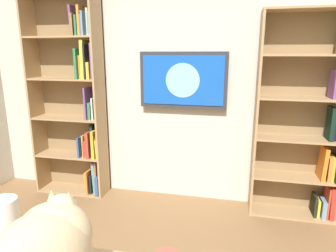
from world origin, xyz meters
TOP-DOWN VIEW (x-y plane):
  - wall_back at (0.00, -2.23)m, footprint 4.52×0.06m
  - bookshelf_left at (-1.34, -2.06)m, footprint 0.89×0.28m
  - bookshelf_right at (1.14, -2.06)m, footprint 0.81×0.28m
  - wall_mounted_tv at (-0.06, -2.15)m, footprint 0.91×0.07m
  - cat at (0.02, 0.16)m, footprint 0.32×0.56m
  - paper_towel_roll at (0.31, -0.00)m, footprint 0.11×0.11m

SIDE VIEW (x-z plane):
  - paper_towel_roll at x=0.31m, z-range 0.77..1.02m
  - bookshelf_left at x=-1.34m, z-range -0.06..1.93m
  - cat at x=0.02m, z-range 0.77..1.11m
  - bookshelf_right at x=1.14m, z-range -0.02..2.19m
  - wall_mounted_tv at x=-0.06m, z-range 1.04..1.61m
  - wall_back at x=0.00m, z-range 0.00..2.70m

